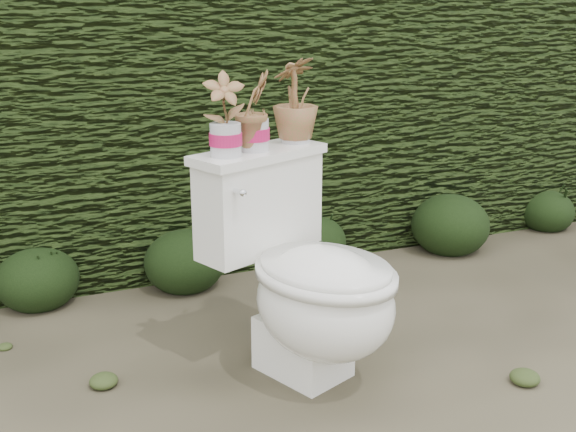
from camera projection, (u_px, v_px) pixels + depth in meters
name	position (u px, v px, depth m)	size (l,w,h in m)	color
ground	(359.00, 377.00, 2.54)	(60.00, 60.00, 0.00)	brown
hedge	(217.00, 93.00, 3.72)	(8.00, 1.00, 1.60)	#2A3D14
toilet	(307.00, 281.00, 2.46)	(0.68, 0.80, 0.78)	white
potted_plant_left	(225.00, 117.00, 2.36)	(0.14, 0.09, 0.26)	#2F7925
potted_plant_center	(253.00, 113.00, 2.45)	(0.14, 0.11, 0.26)	#2F7925
potted_plant_right	(295.00, 102.00, 2.58)	(0.16, 0.16, 0.29)	#2F7925
liriope_clump_2	(36.00, 273.00, 3.10)	(0.36, 0.36, 0.29)	black
liriope_clump_3	(184.00, 256.00, 3.29)	(0.37, 0.37, 0.29)	black
liriope_clump_4	(313.00, 236.00, 3.60)	(0.33, 0.33, 0.27)	black
liriope_clump_5	(451.00, 220.00, 3.76)	(0.41, 0.41, 0.33)	black
liriope_clump_6	(547.00, 207.00, 4.13)	(0.31, 0.31, 0.25)	black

